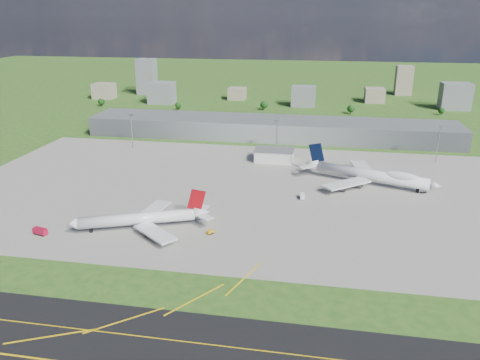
% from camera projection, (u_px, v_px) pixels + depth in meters
% --- Properties ---
extents(ground, '(1400.00, 1400.00, 0.00)m').
position_uv_depth(ground, '(268.00, 142.00, 373.99)').
color(ground, '#29531A').
rests_on(ground, ground).
extents(apron, '(360.00, 190.00, 0.08)m').
position_uv_depth(apron, '(263.00, 191.00, 270.30)').
color(apron, gray).
rests_on(apron, ground).
extents(terminal, '(300.00, 42.00, 15.00)m').
position_uv_depth(terminal, '(270.00, 129.00, 385.39)').
color(terminal, gray).
rests_on(terminal, ground).
extents(ops_building, '(26.00, 16.00, 8.00)m').
position_uv_depth(ops_building, '(274.00, 155.00, 324.63)').
color(ops_building, silver).
rests_on(ops_building, ground).
extents(mast_west, '(3.50, 2.00, 25.90)m').
position_uv_depth(mast_west, '(131.00, 125.00, 351.96)').
color(mast_west, gray).
rests_on(mast_west, ground).
extents(mast_center, '(3.50, 2.00, 25.90)m').
position_uv_depth(mast_center, '(277.00, 131.00, 333.95)').
color(mast_center, gray).
rests_on(mast_center, ground).
extents(mast_east, '(3.50, 2.00, 25.90)m').
position_uv_depth(mast_east, '(439.00, 138.00, 315.93)').
color(mast_east, gray).
rests_on(mast_east, ground).
extents(airliner_red_twin, '(63.70, 48.22, 18.23)m').
position_uv_depth(airliner_red_twin, '(143.00, 219.00, 222.12)').
color(airliner_red_twin, white).
rests_on(airliner_red_twin, ground).
extents(airliner_blue_quad, '(78.63, 60.06, 21.29)m').
position_uv_depth(airliner_blue_quad, '(371.00, 175.00, 278.94)').
color(airliner_blue_quad, white).
rests_on(airliner_blue_quad, ground).
extents(fire_truck, '(7.48, 4.28, 3.17)m').
position_uv_depth(fire_truck, '(40.00, 232.00, 216.61)').
color(fire_truck, '#AA0C2B').
rests_on(fire_truck, ground).
extents(tug_yellow, '(3.68, 3.93, 1.73)m').
position_uv_depth(tug_yellow, '(210.00, 232.00, 217.53)').
color(tug_yellow, orange).
rests_on(tug_yellow, ground).
extents(van_white_near, '(2.82, 5.58, 2.74)m').
position_uv_depth(van_white_near, '(302.00, 196.00, 258.80)').
color(van_white_near, white).
rests_on(van_white_near, ground).
extents(van_white_far, '(5.20, 3.34, 2.48)m').
position_uv_depth(van_white_far, '(422.00, 190.00, 268.21)').
color(van_white_far, silver).
rests_on(van_white_far, ground).
extents(bldg_far_w, '(24.00, 20.00, 18.00)m').
position_uv_depth(bldg_far_w, '(104.00, 91.00, 564.70)').
color(bldg_far_w, gray).
rests_on(bldg_far_w, ground).
extents(bldg_w, '(28.00, 22.00, 24.00)m').
position_uv_depth(bldg_w, '(162.00, 93.00, 532.04)').
color(bldg_w, slate).
rests_on(bldg_w, ground).
extents(bldg_cw, '(20.00, 18.00, 14.00)m').
position_uv_depth(bldg_cw, '(237.00, 94.00, 557.72)').
color(bldg_cw, gray).
rests_on(bldg_cw, ground).
extents(bldg_c, '(26.00, 20.00, 22.00)m').
position_uv_depth(bldg_c, '(303.00, 96.00, 515.45)').
color(bldg_c, slate).
rests_on(bldg_c, ground).
extents(bldg_ce, '(22.00, 24.00, 16.00)m').
position_uv_depth(bldg_ce, '(375.00, 95.00, 540.45)').
color(bldg_ce, gray).
rests_on(bldg_ce, ground).
extents(bldg_e, '(30.00, 22.00, 28.00)m').
position_uv_depth(bldg_e, '(455.00, 96.00, 497.51)').
color(bldg_e, slate).
rests_on(bldg_e, ground).
extents(bldg_tall_w, '(22.00, 20.00, 44.00)m').
position_uv_depth(bldg_tall_w, '(147.00, 76.00, 590.89)').
color(bldg_tall_w, slate).
rests_on(bldg_tall_w, ground).
extents(bldg_tall_e, '(20.00, 18.00, 36.00)m').
position_uv_depth(bldg_tall_e, '(404.00, 80.00, 586.20)').
color(bldg_tall_e, gray).
rests_on(bldg_tall_e, ground).
extents(tree_far_w, '(7.20, 7.20, 8.80)m').
position_uv_depth(tree_far_w, '(101.00, 102.00, 516.33)').
color(tree_far_w, '#382314').
rests_on(tree_far_w, ground).
extents(tree_w, '(6.75, 6.75, 8.25)m').
position_uv_depth(tree_w, '(178.00, 105.00, 497.06)').
color(tree_w, '#382314').
rests_on(tree_w, ground).
extents(tree_c, '(8.10, 8.10, 9.90)m').
position_uv_depth(tree_c, '(264.00, 105.00, 495.90)').
color(tree_c, '#382314').
rests_on(tree_c, ground).
extents(tree_e, '(7.65, 7.65, 9.35)m').
position_uv_depth(tree_e, '(351.00, 109.00, 476.63)').
color(tree_e, '#382314').
rests_on(tree_e, ground).
extents(tree_far_e, '(6.30, 6.30, 7.70)m').
position_uv_depth(tree_far_e, '(442.00, 111.00, 471.49)').
color(tree_far_e, '#382314').
rests_on(tree_far_e, ground).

